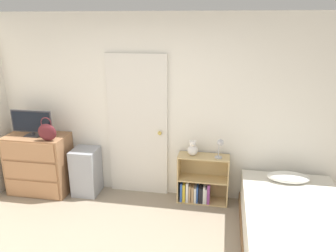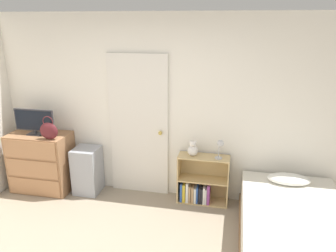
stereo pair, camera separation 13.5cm
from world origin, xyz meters
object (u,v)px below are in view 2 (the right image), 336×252
object	(u,v)px
storage_bin	(88,170)
desk_lamp	(220,146)
teddy_bear	(193,149)
tv	(34,121)
handbag	(49,131)
dresser	(42,162)
bed	(294,231)
bookshelf	(200,185)

from	to	relation	value
storage_bin	desk_lamp	xyz separation A→B (m)	(1.90, 0.02, 0.54)
storage_bin	teddy_bear	bearing A→B (deg)	2.07
tv	teddy_bear	size ratio (longest dim) A/B	2.75
storage_bin	handbag	bearing A→B (deg)	-151.54
teddy_bear	dresser	bearing A→B (deg)	-176.94
desk_lamp	bed	size ratio (longest dim) A/B	0.14
teddy_bear	desk_lamp	size ratio (longest dim) A/B	0.82
handbag	desk_lamp	xyz separation A→B (m)	(2.31, 0.24, -0.12)
desk_lamp	bed	xyz separation A→B (m)	(0.88, -0.77, -0.63)
handbag	bookshelf	distance (m)	2.21
tv	bookshelf	distance (m)	2.51
storage_bin	bookshelf	world-z (taller)	bookshelf
teddy_bear	bed	world-z (taller)	teddy_bear
tv	desk_lamp	distance (m)	2.63
bed	handbag	bearing A→B (deg)	170.66
dresser	bed	distance (m)	3.55
desk_lamp	teddy_bear	bearing A→B (deg)	174.24
storage_bin	teddy_bear	world-z (taller)	teddy_bear
storage_bin	dresser	bearing A→B (deg)	-174.76
storage_bin	bed	bearing A→B (deg)	-15.05
dresser	teddy_bear	xyz separation A→B (m)	(2.23, 0.12, 0.35)
bed	desk_lamp	bearing A→B (deg)	138.89
dresser	tv	xyz separation A→B (m)	(-0.03, -0.01, 0.63)
dresser	bed	xyz separation A→B (m)	(3.47, -0.68, -0.19)
dresser	bed	size ratio (longest dim) A/B	0.46
desk_lamp	bed	distance (m)	1.33
storage_bin	desk_lamp	world-z (taller)	desk_lamp
teddy_bear	bed	bearing A→B (deg)	-32.90
teddy_bear	bed	distance (m)	1.57
teddy_bear	bed	xyz separation A→B (m)	(1.24, -0.80, -0.54)
dresser	storage_bin	distance (m)	0.70
handbag	storage_bin	bearing A→B (deg)	28.46
desk_lamp	dresser	bearing A→B (deg)	-178.18
dresser	bookshelf	bearing A→B (deg)	2.94
dresser	tv	bearing A→B (deg)	-155.69
tv	desk_lamp	size ratio (longest dim) A/B	2.25
desk_lamp	storage_bin	bearing A→B (deg)	-179.43
handbag	teddy_bear	size ratio (longest dim) A/B	1.52
tv	desk_lamp	world-z (taller)	tv
handbag	desk_lamp	distance (m)	2.33
bed	dresser	bearing A→B (deg)	168.85
tv	teddy_bear	distance (m)	2.28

